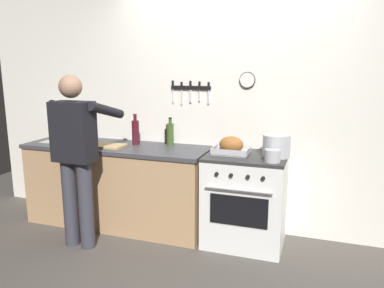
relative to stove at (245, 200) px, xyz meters
The scene contains 11 objects.
wall_back 0.95m from the stove, 121.32° to the left, with size 6.00×0.13×2.60m.
counter_block 1.43m from the stove, behind, with size 2.03×0.65×0.90m.
stove is the anchor object (origin of this frame).
person_cook 1.70m from the stove, 159.33° to the right, with size 0.51×0.63×1.66m.
roasting_pan 0.55m from the stove, behind, with size 0.35×0.26×0.17m.
stock_pot 0.62m from the stove, ahead, with size 0.26×0.26×0.21m.
saucepan 0.60m from the stove, 34.35° to the right, with size 0.14×0.14×0.11m.
cutting_board 1.54m from the stove, behind, with size 0.36×0.24×0.02m, color tan.
bottle_wine_red 1.37m from the stove, behind, with size 0.08×0.08×0.33m.
bottle_soy_sauce 1.10m from the stove, 164.85° to the left, with size 0.06×0.06×0.21m.
bottle_olive_oil 1.06m from the stove, 167.15° to the left, with size 0.07×0.07×0.30m.
Camera 1 is at (0.86, -2.47, 1.73)m, focal length 34.94 mm.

